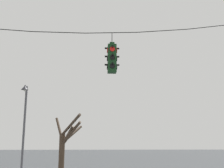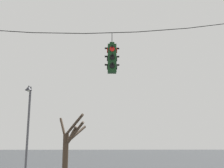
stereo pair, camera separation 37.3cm
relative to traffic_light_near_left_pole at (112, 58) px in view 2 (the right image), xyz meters
The scene contains 4 objects.
span_wire 2.47m from the traffic_light_near_left_pole, behind, with size 14.80×0.03×0.65m.
traffic_light_near_left_pole is the anchor object (origin of this frame).
street_lamp 6.84m from the traffic_light_near_left_pole, 131.96° to the left, with size 0.38×0.67×5.10m.
bare_tree 7.04m from the traffic_light_near_left_pole, 111.30° to the left, with size 1.66×3.14×3.51m.
Camera 2 is at (1.70, -10.68, 1.90)m, focal length 45.00 mm.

